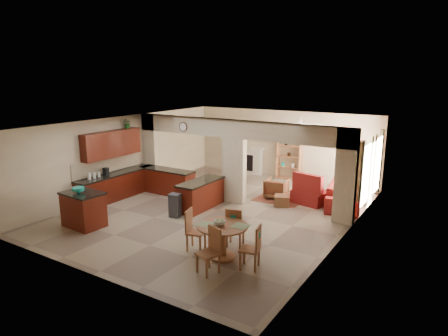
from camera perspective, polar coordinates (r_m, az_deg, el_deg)
The scene contains 39 objects.
floor at distance 12.86m, azimuth -0.84°, elevation -6.03°, with size 10.00×10.00×0.00m, color gray.
ceiling at distance 12.22m, azimuth -0.88°, elevation 6.46°, with size 10.00×10.00×0.00m, color white.
wall_back at distance 16.80m, azimuth 8.46°, elevation 3.35°, with size 8.00×8.00×0.00m, color beige.
wall_front at distance 8.86m, azimuth -18.82°, elevation -6.21°, with size 8.00×8.00×0.00m, color beige.
wall_left at distance 14.97m, azimuth -13.83°, elevation 1.91°, with size 10.00×10.00×0.00m, color beige.
wall_right at distance 10.89m, azimuth 17.12°, elevation -2.50°, with size 10.00×10.00×0.00m, color beige.
partition_left_pier at distance 15.47m, azimuth -10.41°, elevation 2.43°, with size 0.60×0.25×2.80m, color beige.
partition_center_pier at distance 13.36m, azimuth 1.47°, elevation -0.37°, with size 0.80×0.25×2.20m, color beige.
partition_right_pier at distance 11.90m, azimuth 17.00°, elevation -1.18°, with size 0.60×0.25×2.80m, color beige.
partition_header at distance 13.10m, azimuth 1.51°, elevation 5.59°, with size 8.00×0.25×0.60m, color beige.
kitchen_counter at distance 14.50m, azimuth -12.28°, elevation -2.18°, with size 2.52×3.29×1.48m.
upper_cabinets at distance 14.22m, azimuth -15.74°, elevation 3.33°, with size 0.35×2.40×0.90m, color #401307.
peninsula at distance 12.95m, azimuth -3.35°, elevation -3.79°, with size 0.70×1.85×0.91m.
wall_clock at distance 14.11m, azimuth -5.85°, elevation 5.87°, with size 0.34×0.34×0.03m, color #452817.
rug at distance 14.07m, azimuth 7.97°, elevation -4.42°, with size 1.60×1.30×0.01m, color brown.
fireplace at distance 17.49m, azimuth 3.35°, elevation 1.24°, with size 1.60×0.35×1.20m.
shelving_unit at distance 16.60m, azimuth 9.25°, elevation 1.44°, with size 1.00×0.32×1.80m, color #A15B37.
window_a at distance 13.12m, azimuth 19.59°, elevation -0.96°, with size 0.02×0.90×1.90m, color white.
window_b at distance 14.74m, azimuth 21.07°, elevation 0.43°, with size 0.02×0.90×1.90m, color white.
glazed_door at distance 13.96m, azimuth 20.33°, elevation -0.82°, with size 0.02×0.70×2.10m, color white.
drape_a_left at distance 12.56m, azimuth 18.80°, elevation -1.51°, with size 0.10×0.28×2.30m, color #421C1A.
drape_a_right at distance 13.70m, azimuth 19.99°, elevation -0.41°, with size 0.10×0.28×2.30m, color #421C1A.
drape_b_left at distance 14.18m, azimuth 20.43°, elevation -0.00°, with size 0.10×0.28×2.30m, color #421C1A.
drape_b_right at distance 15.33m, azimuth 21.37°, elevation 0.87°, with size 0.10×0.28×2.30m, color #421C1A.
ceiling_fan at distance 14.24m, azimuth 10.90°, elevation 6.21°, with size 1.00×1.00×0.10m, color white.
kitchen_island at distance 12.07m, azimuth -19.43°, elevation -5.59°, with size 1.21×0.89×1.00m.
teal_bowl at distance 11.91m, azimuth -20.10°, elevation -2.98°, with size 0.34×0.34×0.16m, color #149081.
trash_can at distance 12.26m, azimuth -7.01°, elevation -5.46°, with size 0.32×0.27×0.67m, color #2C2C2E.
dining_table at distance 9.48m, azimuth -0.22°, elevation -9.78°, with size 1.21×1.21×0.82m.
fruit_bowl at distance 9.33m, azimuth -0.63°, elevation -7.80°, with size 0.26×0.26×0.14m, color #74AC25.
sofa at distance 13.89m, azimuth 17.06°, elevation -3.47°, with size 1.04×2.66×0.78m, color maroon.
chaise at distance 13.80m, azimuth 12.27°, elevation -4.03°, with size 1.08×0.89×0.43m, color maroon.
armchair at distance 14.12m, azimuth 7.50°, elevation -2.93°, with size 0.73×0.75×0.68m, color maroon.
ottoman at distance 13.37m, azimuth 8.26°, elevation -4.61°, with size 0.49×0.49×0.35m, color maroon.
plant at distance 14.66m, azimuth -13.62°, elevation 6.21°, with size 0.31×0.27×0.35m, color #154D14.
chair_north at distance 10.05m, azimuth 1.51°, elevation -8.31°, with size 0.52×0.52×1.02m.
chair_east at distance 9.00m, azimuth 4.26°, elevation -10.99°, with size 0.51×0.51×1.02m.
chair_south at distance 8.86m, azimuth -1.87°, elevation -11.39°, with size 0.53×0.53×1.02m.
chair_west at distance 9.96m, azimuth -4.48°, elevation -8.55°, with size 0.51×0.51×1.02m.
Camera 1 is at (6.60, -10.18, 4.24)m, focal length 32.00 mm.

